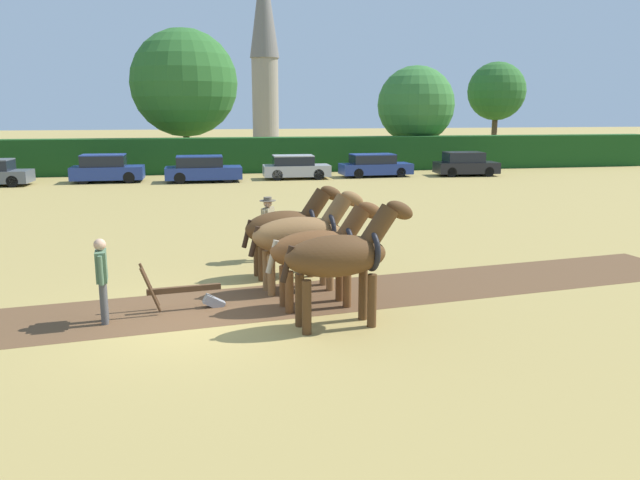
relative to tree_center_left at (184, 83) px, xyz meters
name	(u,v)px	position (x,y,z in m)	size (l,w,h in m)	color
ground_plane	(197,320)	(0.77, -33.66, -5.91)	(240.00, 240.00, 0.00)	#A88E4C
plowed_furrow_strip	(102,317)	(-1.13, -33.12, -5.90)	(28.97, 2.55, 0.01)	brown
hedgerow	(198,156)	(0.77, -3.92, -4.76)	(65.22, 1.71, 2.28)	#194719
tree_center_left	(184,83)	(0.00, 0.00, 0.00)	(7.43, 7.43, 9.63)	#4C3823
tree_center	(416,105)	(16.52, -1.44, -1.48)	(5.60, 5.60, 7.23)	#423323
tree_center_right	(496,92)	(24.08, 1.23, -0.43)	(4.53, 4.53, 7.77)	brown
church_spire	(264,44)	(8.61, 28.81, 5.58)	(3.38, 3.38, 21.96)	gray
draft_horse_lead_left	(342,256)	(3.56, -34.49, -4.50)	(2.76, 1.10, 2.50)	#513319
draft_horse_lead_right	(321,249)	(3.39, -33.20, -4.65)	(2.66, 1.10, 2.29)	brown
draft_horse_trail_left	(303,235)	(3.22, -31.90, -4.59)	(2.83, 1.15, 2.36)	brown
draft_horse_trail_right	(288,227)	(3.05, -30.60, -4.65)	(2.67, 1.15, 2.33)	#513319
plow	(191,294)	(0.66, -32.89, -5.58)	(1.77, 0.55, 1.13)	#4C331E
farmer_at_plow	(102,274)	(-1.01, -33.44, -4.91)	(0.25, 0.68, 1.70)	#4C4C4C
farmer_beside_team	(268,223)	(2.73, -28.85, -4.85)	(0.45, 0.62, 1.78)	#38332D
parked_car_center_left	(106,169)	(-4.40, -8.26, -5.14)	(4.01, 1.80, 1.60)	navy
parked_car_center	(202,169)	(1.02, -9.11, -5.18)	(4.33, 1.81, 1.51)	navy
parked_car_center_right	(295,167)	(6.54, -8.53, -5.22)	(4.04, 1.82, 1.42)	#A8A8B2
parked_car_right	(375,166)	(11.57, -8.24, -5.22)	(4.50, 1.95, 1.41)	navy
parked_car_far_right	(465,164)	(17.39, -8.66, -5.19)	(3.99, 2.10, 1.48)	black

